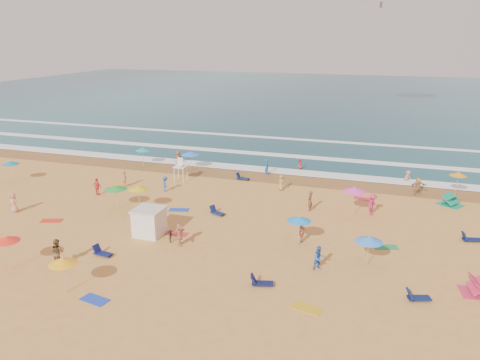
% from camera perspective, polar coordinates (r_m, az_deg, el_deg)
% --- Properties ---
extents(ground, '(220.00, 220.00, 0.00)m').
position_cam_1_polar(ground, '(39.44, -2.69, -4.54)').
color(ground, gold).
rests_on(ground, ground).
extents(ocean, '(220.00, 140.00, 0.18)m').
position_cam_1_polar(ocean, '(119.83, 11.80, 9.86)').
color(ocean, '#0C4756').
rests_on(ocean, ground).
extents(wet_sand, '(220.00, 220.00, 0.00)m').
position_cam_1_polar(wet_sand, '(50.67, 2.29, 0.45)').
color(wet_sand, olive).
rests_on(wet_sand, ground).
extents(surf_foam, '(200.00, 18.70, 0.05)m').
position_cam_1_polar(surf_foam, '(58.87, 4.63, 2.90)').
color(surf_foam, white).
rests_on(surf_foam, ground).
extents(cabana, '(2.00, 2.00, 2.00)m').
position_cam_1_polar(cabana, '(36.35, -11.00, -5.10)').
color(cabana, white).
rests_on(cabana, ground).
extents(cabana_roof, '(2.20, 2.20, 0.12)m').
position_cam_1_polar(cabana_roof, '(35.96, -11.09, -3.54)').
color(cabana_roof, silver).
rests_on(cabana_roof, cabana).
extents(bicycle, '(1.15, 1.68, 0.84)m').
position_cam_1_polar(bicycle, '(35.49, -8.47, -6.55)').
color(bicycle, black).
rests_on(bicycle, ground).
extents(lifeguard_stand, '(1.20, 1.20, 2.10)m').
position_cam_1_polar(lifeguard_stand, '(49.19, -7.24, 1.08)').
color(lifeguard_stand, white).
rests_on(lifeguard_stand, ground).
extents(beach_umbrellas, '(60.65, 28.42, 0.80)m').
position_cam_1_polar(beach_umbrellas, '(39.09, 2.94, -1.52)').
color(beach_umbrellas, teal).
rests_on(beach_umbrellas, ground).
extents(loungers, '(52.22, 21.19, 0.34)m').
position_cam_1_polar(loungers, '(35.73, 5.21, -6.69)').
color(loungers, '#0E1C49').
rests_on(loungers, ground).
extents(towels, '(41.00, 23.81, 0.03)m').
position_cam_1_polar(towels, '(36.79, -2.52, -6.17)').
color(towels, red).
rests_on(towels, ground).
extents(popup_tents, '(2.55, 18.02, 1.20)m').
position_cam_1_polar(popup_tents, '(38.62, 25.46, -5.82)').
color(popup_tents, '#CE2D58').
rests_on(popup_tents, ground).
extents(beachgoers, '(34.53, 28.40, 2.14)m').
position_cam_1_polar(beachgoers, '(41.98, 1.59, -1.97)').
color(beachgoers, '#9D7248').
rests_on(beachgoers, ground).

